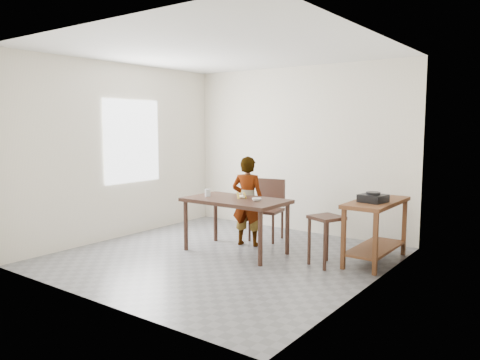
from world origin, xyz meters
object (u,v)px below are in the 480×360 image
Objects in this scene: dining_chair at (266,210)px; stool at (326,241)px; dining_table at (236,226)px; child at (248,201)px; prep_counter at (375,231)px.

dining_chair is 1.50m from stool.
dining_table is 1.52× the size of dining_chair.
dining_chair is (0.04, 0.43, -0.19)m from child.
dining_chair is (-1.77, 0.14, 0.06)m from prep_counter.
dining_table is at bearing -97.17° from dining_chair.
prep_counter is 1.30× the size of dining_chair.
prep_counter is at bearing 22.15° from dining_table.
child is at bearing 102.37° from dining_table.
child is at bearing 170.03° from stool.
child is 1.42× the size of dining_chair.
prep_counter reaches higher than stool.
dining_table is at bearing 86.49° from child.
child is at bearing -170.90° from prep_counter.
dining_chair reaches higher than stool.
dining_table is 2.21× the size of stool.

